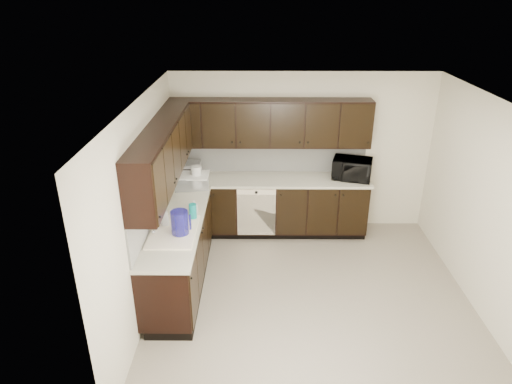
% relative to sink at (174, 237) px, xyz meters
% --- Properties ---
extents(floor, '(4.00, 4.00, 0.00)m').
position_rel_sink_xyz_m(floor, '(1.68, 0.01, -0.88)').
color(floor, gray).
rests_on(floor, ground).
extents(ceiling, '(4.00, 4.00, 0.00)m').
position_rel_sink_xyz_m(ceiling, '(1.68, 0.01, 1.62)').
color(ceiling, white).
rests_on(ceiling, wall_back).
extents(wall_back, '(4.00, 0.02, 2.50)m').
position_rel_sink_xyz_m(wall_back, '(1.68, 2.01, 0.37)').
color(wall_back, beige).
rests_on(wall_back, floor).
extents(wall_left, '(0.02, 4.00, 2.50)m').
position_rel_sink_xyz_m(wall_left, '(-0.32, 0.01, 0.37)').
color(wall_left, beige).
rests_on(wall_left, floor).
extents(wall_right, '(0.02, 4.00, 2.50)m').
position_rel_sink_xyz_m(wall_right, '(3.68, 0.01, 0.37)').
color(wall_right, beige).
rests_on(wall_right, floor).
extents(wall_front, '(4.00, 0.02, 2.50)m').
position_rel_sink_xyz_m(wall_front, '(1.68, -1.99, 0.37)').
color(wall_front, beige).
rests_on(wall_front, floor).
extents(lower_cabinets, '(3.00, 2.80, 0.90)m').
position_rel_sink_xyz_m(lower_cabinets, '(0.67, 1.12, -0.47)').
color(lower_cabinets, black).
rests_on(lower_cabinets, floor).
extents(countertop, '(3.03, 2.83, 0.04)m').
position_rel_sink_xyz_m(countertop, '(0.67, 1.12, 0.04)').
color(countertop, beige).
rests_on(countertop, lower_cabinets).
extents(backsplash, '(3.00, 2.80, 0.48)m').
position_rel_sink_xyz_m(backsplash, '(0.46, 1.33, 0.30)').
color(backsplash, silver).
rests_on(backsplash, countertop).
extents(upper_cabinets, '(3.00, 2.80, 0.70)m').
position_rel_sink_xyz_m(upper_cabinets, '(0.58, 1.22, 0.89)').
color(upper_cabinets, black).
rests_on(upper_cabinets, wall_back).
extents(dishwasher, '(0.58, 0.04, 0.78)m').
position_rel_sink_xyz_m(dishwasher, '(0.98, 1.42, -0.33)').
color(dishwasher, '#FAEACC').
rests_on(dishwasher, lower_cabinets).
extents(sink, '(0.54, 0.82, 0.42)m').
position_rel_sink_xyz_m(sink, '(0.00, 0.00, 0.00)').
color(sink, '#FAEACC').
rests_on(sink, countertop).
extents(microwave, '(0.66, 0.53, 0.32)m').
position_rel_sink_xyz_m(microwave, '(2.43, 1.71, 0.22)').
color(microwave, black).
rests_on(microwave, countertop).
extents(soap_bottle_a, '(0.08, 0.08, 0.18)m').
position_rel_sink_xyz_m(soap_bottle_a, '(0.19, 0.53, 0.15)').
color(soap_bottle_a, gray).
rests_on(soap_bottle_a, countertop).
extents(soap_bottle_b, '(0.13, 0.13, 0.26)m').
position_rel_sink_xyz_m(soap_bottle_b, '(-0.13, 0.17, 0.19)').
color(soap_bottle_b, gray).
rests_on(soap_bottle_b, countertop).
extents(toaster_oven, '(0.41, 0.31, 0.25)m').
position_rel_sink_xyz_m(toaster_oven, '(-0.07, 1.69, 0.19)').
color(toaster_oven, silver).
rests_on(toaster_oven, countertop).
extents(storage_bin, '(0.54, 0.43, 0.19)m').
position_rel_sink_xyz_m(storage_bin, '(0.04, 1.36, 0.15)').
color(storage_bin, white).
rests_on(storage_bin, countertop).
extents(blue_pitcher, '(0.26, 0.26, 0.31)m').
position_rel_sink_xyz_m(blue_pitcher, '(0.09, -0.04, 0.21)').
color(blue_pitcher, navy).
rests_on(blue_pitcher, countertop).
extents(teal_tumbler, '(0.10, 0.10, 0.21)m').
position_rel_sink_xyz_m(teal_tumbler, '(0.19, 0.35, 0.16)').
color(teal_tumbler, '#0B7C7B').
rests_on(teal_tumbler, countertop).
extents(paper_towel_roll, '(0.18, 0.18, 0.32)m').
position_rel_sink_xyz_m(paper_towel_roll, '(0.11, 1.36, 0.22)').
color(paper_towel_roll, silver).
rests_on(paper_towel_roll, countertop).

